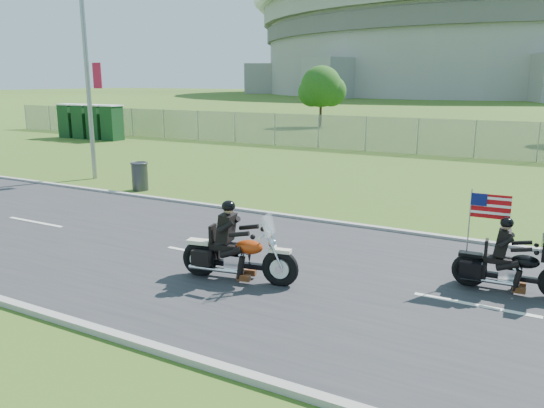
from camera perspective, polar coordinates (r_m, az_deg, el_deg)
The scene contains 15 objects.
ground at distance 11.59m, azimuth 0.96°, elevation -7.13°, with size 420.00×420.00×0.00m, color #2F4816.
road at distance 11.58m, azimuth 0.96°, elevation -7.04°, with size 120.00×8.00×0.04m, color #28282B.
curb_north at distance 15.11m, azimuth 8.16°, elevation -2.21°, with size 120.00×0.18×0.12m, color #9E9B93.
curb_south at distance 8.51m, azimuth -12.34°, elevation -14.97°, with size 120.00×0.18×0.12m, color #9E9B93.
fence at distance 31.43m, azimuth 10.06°, elevation 7.45°, with size 60.00×0.03×2.00m, color gray.
stadium at distance 181.73m, azimuth 21.67°, elevation 15.93°, with size 140.40×140.40×29.20m.
streetlight at distance 23.32m, azimuth -19.08°, elevation 16.46°, with size 0.90×2.46×10.00m.
porta_toilet_a at distance 38.07m, azimuth -16.82°, elevation 8.29°, with size 1.10×1.10×2.30m, color #113616.
porta_toilet_b at distance 39.08m, azimuth -18.28°, elevation 8.30°, with size 1.10×1.10×2.30m, color #113616.
porta_toilet_c at distance 40.11m, azimuth -19.67°, elevation 8.31°, with size 1.10×1.10×2.30m, color #113616.
porta_toilet_d at distance 41.16m, azimuth -20.98°, elevation 8.31°, with size 1.10×1.10×2.30m, color #113616.
tree_fence_mid at distance 47.63m, azimuth 5.37°, elevation 12.25°, with size 3.96×3.69×5.30m.
motorcycle_lead at distance 10.82m, azimuth -3.80°, elevation -5.64°, with size 2.52×0.90×1.70m.
motorcycle_follow at distance 11.20m, azimuth 24.44°, elevation -6.29°, with size 2.24×0.74×1.86m.
trash_can at distance 20.39m, azimuth -14.03°, elevation 2.86°, with size 0.59×0.59×1.02m, color #303035.
Camera 1 is at (5.06, -9.62, 4.02)m, focal length 35.00 mm.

